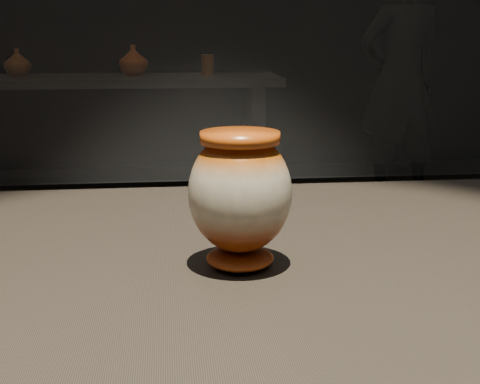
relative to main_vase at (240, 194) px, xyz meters
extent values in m
cube|color=black|center=(-0.06, 0.03, -0.12)|extent=(2.00, 0.80, 0.05)
ellipsoid|color=maroon|center=(0.00, 0.00, -0.08)|extent=(0.11, 0.11, 0.02)
ellipsoid|color=beige|center=(0.00, 0.00, 0.00)|extent=(0.16, 0.16, 0.14)
cylinder|color=#C35B12|center=(0.00, 0.00, 0.07)|extent=(0.12, 0.12, 0.01)
cube|color=black|center=(-0.39, 3.36, -0.12)|extent=(2.00, 0.60, 0.05)
cube|color=black|center=(0.46, 3.36, -0.57)|extent=(0.08, 0.50, 0.85)
imported|color=#9B4216|center=(-0.96, 3.42, -0.01)|extent=(0.22, 0.22, 0.16)
imported|color=maroon|center=(-0.27, 3.39, 0.00)|extent=(0.25, 0.25, 0.18)
cylinder|color=#9B4216|center=(0.17, 3.33, -0.03)|extent=(0.08, 0.08, 0.13)
imported|color=black|center=(1.48, 3.61, -0.16)|extent=(0.67, 0.50, 1.66)
camera|label=1|loc=(-0.08, -0.76, 0.19)|focal=50.00mm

